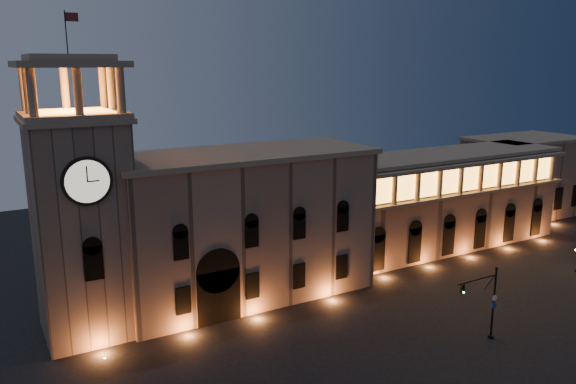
% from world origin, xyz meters
% --- Properties ---
extents(ground, '(160.00, 160.00, 0.00)m').
position_xyz_m(ground, '(0.00, 0.00, 0.00)').
color(ground, black).
rests_on(ground, ground).
extents(government_building, '(30.80, 12.80, 17.60)m').
position_xyz_m(government_building, '(-2.08, 21.93, 8.77)').
color(government_building, '#79604F').
rests_on(government_building, ground).
extents(clock_tower, '(9.80, 9.80, 32.40)m').
position_xyz_m(clock_tower, '(-20.50, 20.98, 12.50)').
color(clock_tower, '#79604F').
rests_on(clock_tower, ground).
extents(colonnade_wing, '(40.60, 11.50, 14.50)m').
position_xyz_m(colonnade_wing, '(32.00, 23.92, 7.33)').
color(colonnade_wing, brown).
rests_on(colonnade_wing, ground).
extents(secondary_building, '(20.00, 12.00, 14.00)m').
position_xyz_m(secondary_building, '(58.00, 30.00, 7.00)').
color(secondary_building, brown).
rests_on(secondary_building, ground).
extents(traffic_light, '(5.63, 0.60, 7.72)m').
position_xyz_m(traffic_light, '(13.96, -0.99, 4.05)').
color(traffic_light, black).
rests_on(traffic_light, ground).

